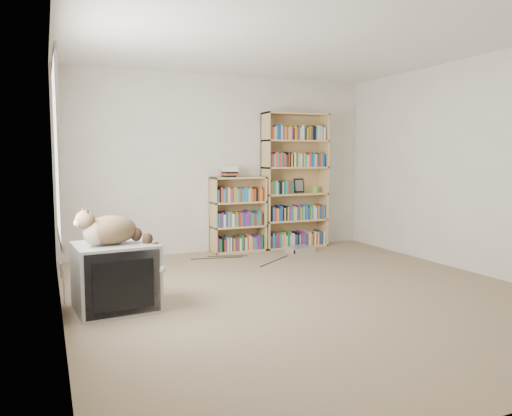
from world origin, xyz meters
name	(u,v)px	position (x,y,z in m)	size (l,w,h in m)	color
floor	(305,293)	(0.00, 0.00, 0.00)	(4.50, 5.00, 0.01)	gray
wall_back	(222,164)	(0.00, 2.50, 1.25)	(4.50, 0.02, 2.50)	silver
wall_left	(57,169)	(-2.25, 0.00, 1.25)	(0.02, 5.00, 2.50)	silver
wall_right	(479,166)	(2.25, 0.00, 1.25)	(0.02, 5.00, 2.50)	silver
ceiling	(307,35)	(0.00, 0.00, 2.50)	(4.50, 5.00, 0.02)	white
window	(57,151)	(-2.24, 0.20, 1.40)	(0.02, 1.22, 1.52)	white
crt_tv	(115,276)	(-1.80, 0.19, 0.29)	(0.73, 0.67, 0.59)	#A0A0A2
cat	(118,234)	(-1.78, 0.12, 0.68)	(0.75, 0.49, 0.55)	#3B2818
bookcase_tall	(295,185)	(1.10, 2.36, 0.94)	(1.00, 0.30, 1.99)	tan
bookcase_short	(238,217)	(0.19, 2.36, 0.49)	(0.78, 0.30, 1.07)	tan
book_stack	(230,171)	(0.06, 2.34, 1.15)	(0.19, 0.24, 0.16)	red
green_mug	(315,189)	(1.43, 2.34, 0.86)	(0.09, 0.09, 0.10)	#5DCA39
framed_print	(299,186)	(1.21, 2.44, 0.92)	(0.16, 0.01, 0.21)	black
dvd_player	(300,249)	(0.96, 1.92, 0.04)	(0.36, 0.26, 0.08)	silver
wall_outlet	(61,270)	(-2.24, 0.53, 0.32)	(0.01, 0.08, 0.13)	silver
floor_cables	(243,259)	(0.04, 1.79, 0.00)	(1.20, 0.70, 0.01)	black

